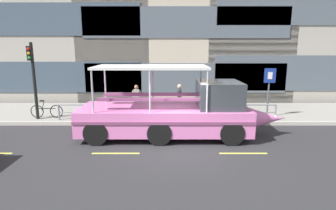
# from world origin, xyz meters

# --- Properties ---
(ground_plane) EXTENTS (120.00, 120.00, 0.00)m
(ground_plane) POSITION_xyz_m (0.00, 0.00, 0.00)
(ground_plane) COLOR #2B2B2D
(sidewalk) EXTENTS (32.00, 4.80, 0.18)m
(sidewalk) POSITION_xyz_m (0.00, 5.60, 0.09)
(sidewalk) COLOR gray
(sidewalk) RESTS_ON ground_plane
(curb_edge) EXTENTS (32.00, 0.18, 0.18)m
(curb_edge) POSITION_xyz_m (0.00, 3.11, 0.09)
(curb_edge) COLOR #B2ADA3
(curb_edge) RESTS_ON ground_plane
(lane_centreline) EXTENTS (25.80, 0.12, 0.01)m
(lane_centreline) POSITION_xyz_m (-0.00, -0.79, 0.00)
(lane_centreline) COLOR #DBD64C
(lane_centreline) RESTS_ON ground_plane
(curb_guardrail) EXTENTS (11.37, 0.09, 0.85)m
(curb_guardrail) POSITION_xyz_m (-0.48, 3.45, 0.75)
(curb_guardrail) COLOR gray
(curb_guardrail) RESTS_ON sidewalk
(traffic_light_pole) EXTENTS (0.24, 0.46, 3.99)m
(traffic_light_pole) POSITION_xyz_m (-7.35, 3.62, 2.60)
(traffic_light_pole) COLOR black
(traffic_light_pole) RESTS_ON sidewalk
(parking_sign) EXTENTS (0.60, 0.12, 2.65)m
(parking_sign) POSITION_xyz_m (4.94, 4.00, 1.98)
(parking_sign) COLOR #4C4F54
(parking_sign) RESTS_ON sidewalk
(leaned_bicycle) EXTENTS (1.74, 0.46, 0.96)m
(leaned_bicycle) POSITION_xyz_m (-6.96, 3.93, 0.56)
(leaned_bicycle) COLOR black
(leaned_bicycle) RESTS_ON sidewalk
(duck_tour_boat) EXTENTS (9.18, 2.69, 3.13)m
(duck_tour_boat) POSITION_xyz_m (-0.07, 1.33, 1.05)
(duck_tour_boat) COLOR pink
(duck_tour_boat) RESTS_ON ground_plane
(pedestrian_near_bow) EXTENTS (0.28, 0.41, 1.57)m
(pedestrian_near_bow) POSITION_xyz_m (2.64, 4.56, 1.13)
(pedestrian_near_bow) COLOR black
(pedestrian_near_bow) RESTS_ON sidewalk
(pedestrian_mid_left) EXTENTS (0.24, 0.50, 1.75)m
(pedestrian_mid_left) POSITION_xyz_m (0.20, 4.47, 1.24)
(pedestrian_mid_left) COLOR #1E2338
(pedestrian_mid_left) RESTS_ON sidewalk
(pedestrian_mid_right) EXTENTS (0.48, 0.23, 1.66)m
(pedestrian_mid_right) POSITION_xyz_m (-2.22, 4.88, 1.18)
(pedestrian_mid_right) COLOR #47423D
(pedestrian_mid_right) RESTS_ON sidewalk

